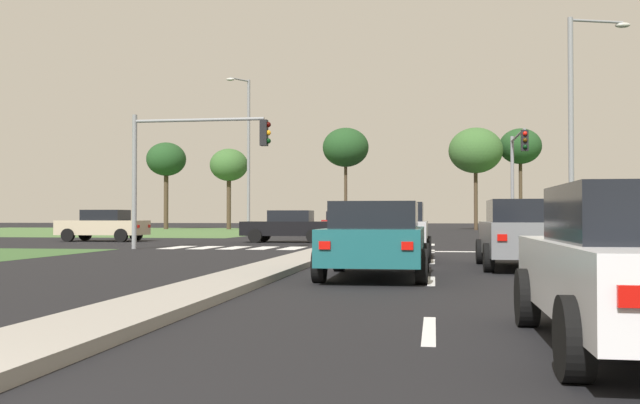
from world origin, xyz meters
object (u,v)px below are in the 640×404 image
at_px(car_red_sixth, 340,224).
at_px(traffic_signal_far_right, 517,164).
at_px(car_maroon_seventh, 573,226).
at_px(treeline_near, 166,160).
at_px(car_teal_fourth, 376,239).
at_px(car_silver_second, 394,231).
at_px(pedestrian_at_median, 376,217).
at_px(treeline_third, 346,148).
at_px(car_grey_near, 524,233).
at_px(street_lamp_second, 577,118).
at_px(treeline_fourth, 476,151).
at_px(street_lamp_third, 247,149).
at_px(traffic_signal_near_left, 187,154).
at_px(car_black_third, 289,226).
at_px(treeline_second, 229,166).
at_px(car_beige_fifth, 103,225).
at_px(treeline_fifth, 520,147).

distance_m(car_red_sixth, traffic_signal_far_right, 12.87).
relative_size(car_maroon_seventh, treeline_near, 0.53).
bearing_deg(car_teal_fourth, car_silver_second, 89.59).
relative_size(car_teal_fourth, treeline_near, 0.53).
xyz_separation_m(car_maroon_seventh, pedestrian_at_median, (-9.76, 10.17, 0.44)).
xyz_separation_m(car_silver_second, treeline_third, (-6.83, 45.20, 6.65)).
xyz_separation_m(car_grey_near, street_lamp_second, (3.19, 10.67, 4.07)).
relative_size(car_teal_fourth, treeline_fourth, 0.49).
distance_m(street_lamp_third, treeline_fourth, 25.93).
height_order(traffic_signal_near_left, street_lamp_third, street_lamp_third).
relative_size(car_grey_near, car_silver_second, 1.02).
bearing_deg(car_grey_near, car_black_third, 118.84).
relative_size(car_teal_fourth, treeline_second, 0.58).
bearing_deg(car_grey_near, car_silver_second, 138.00).
bearing_deg(car_beige_fifth, car_maroon_seventh, -88.26).
distance_m(car_maroon_seventh, street_lamp_third, 22.79).
distance_m(car_grey_near, car_maroon_seventh, 17.30).
height_order(car_red_sixth, street_lamp_third, street_lamp_third).
xyz_separation_m(car_beige_fifth, treeline_third, (8.14, 31.96, 6.68)).
distance_m(car_silver_second, street_lamp_second, 10.87).
xyz_separation_m(car_red_sixth, treeline_fifth, (13.69, 24.90, 6.91)).
height_order(traffic_signal_near_left, treeline_fifth, treeline_fifth).
distance_m(treeline_second, treeline_fifth, 27.41).
bearing_deg(car_black_third, car_red_sixth, -5.37).
relative_size(treeline_fourth, treeline_fifth, 0.98).
relative_size(car_beige_fifth, treeline_second, 0.56).
bearing_deg(car_grey_near, pedestrian_at_median, 101.76).
relative_size(car_beige_fifth, street_lamp_third, 0.42).
relative_size(car_silver_second, treeline_near, 0.52).
bearing_deg(treeline_fifth, treeline_second, -174.68).
bearing_deg(car_silver_second, car_beige_fifth, 138.50).
xyz_separation_m(car_silver_second, car_black_third, (-5.68, 13.25, -0.05)).
xyz_separation_m(treeline_fourth, treeline_fifth, (4.21, 2.49, 0.52)).
bearing_deg(treeline_near, car_maroon_seventh, -46.18).
height_order(car_beige_fifth, car_maroon_seventh, car_beige_fifth).
bearing_deg(car_grey_near, street_lamp_third, 116.11).
distance_m(car_maroon_seventh, street_lamp_second, 7.44).
distance_m(treeline_third, treeline_fifth, 16.37).
bearing_deg(car_maroon_seventh, car_teal_fourth, 159.58).
xyz_separation_m(car_beige_fifth, traffic_signal_near_left, (6.99, -7.76, 2.76)).
height_order(car_black_third, street_lamp_third, street_lamp_third).
bearing_deg(treeline_second, car_silver_second, -68.69).
bearing_deg(car_silver_second, treeline_third, 98.59).
xyz_separation_m(treeline_near, treeline_second, (6.49, -0.62, -0.66)).
bearing_deg(treeline_second, street_lamp_second, -57.69).
bearing_deg(street_lamp_third, treeline_fourth, 51.95).
height_order(car_beige_fifth, treeline_fifth, treeline_fifth).
bearing_deg(car_silver_second, treeline_fifth, 79.59).
distance_m(street_lamp_third, treeline_third, 19.43).
bearing_deg(car_beige_fifth, treeline_fourth, -30.59).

